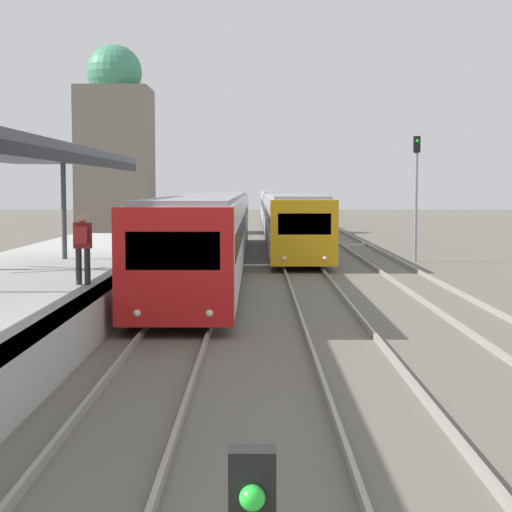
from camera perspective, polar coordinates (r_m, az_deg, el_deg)
The scene contains 5 objects.
person_on_platform at distance 20.19m, azimuth -11.58°, elevation 0.88°, with size 0.40×0.40×1.66m.
train_near at distance 35.10m, azimuth -2.93°, elevation 2.01°, with size 2.57×34.28×2.92m.
train_far at distance 63.28m, azimuth 1.56°, elevation 3.15°, with size 2.55×63.04×2.86m.
signal_mast_far at distance 37.30m, azimuth 10.56°, elevation 4.76°, with size 0.28×0.29×5.39m.
distant_domed_building at distance 61.06m, azimuth -9.43°, elevation 7.33°, with size 4.99×4.99×13.08m.
Camera 1 is at (1.75, -2.05, 3.23)m, focal length 60.00 mm.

